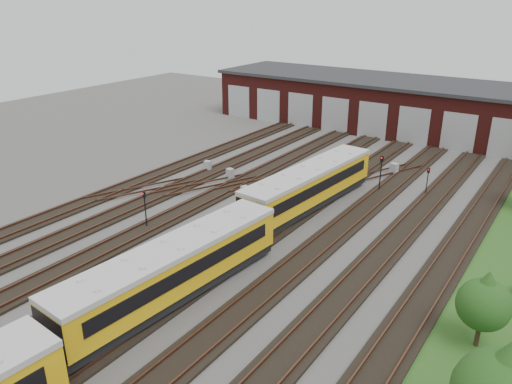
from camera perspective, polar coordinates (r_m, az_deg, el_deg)
The scene contains 14 objects.
ground at distance 34.37m, azimuth -5.89°, elevation -7.12°, with size 120.00×120.00×0.00m, color #474542.
track_network at distance 34.81m, azimuth -5.48°, elevation -6.51°, with size 30.40×70.00×0.33m.
maintenance_shed at distance 67.07m, azimuth 16.77°, elevation 9.42°, with size 51.00×12.50×6.35m.
metro_train at distance 29.04m, azimuth -9.38°, elevation -8.74°, with size 3.93×47.42×3.15m.
signal_mast_0 at distance 38.02m, azimuth -12.58°, elevation -1.44°, with size 0.26×0.25×2.95m.
signal_mast_1 at distance 38.09m, azimuth 1.41°, elevation -0.46°, with size 0.28×0.26×3.33m.
signal_mast_2 at distance 45.42m, azimuth 14.10°, elevation 2.59°, with size 0.28×0.26×3.29m.
signal_mast_3 at distance 45.60m, azimuth 19.02°, elevation 1.51°, with size 0.22×0.20×2.57m.
relay_cabinet_0 at distance 49.95m, azimuth -5.53°, elevation 2.98°, with size 0.62×0.52×1.04m, color #AEB0B3.
relay_cabinet_1 at distance 47.45m, azimuth -2.98°, elevation 2.06°, with size 0.65×0.54×1.08m, color #AEB0B3.
relay_cabinet_2 at distance 42.94m, azimuth -1.25°, elevation -0.06°, with size 0.67×0.56×1.12m, color #AEB0B3.
relay_cabinet_3 at distance 46.16m, azimuth 4.01°, elevation 1.35°, with size 0.55×0.46×0.92m, color #AEB0B3.
relay_cabinet_4 at distance 50.52m, azimuth 15.50°, elevation 2.55°, with size 0.69×0.57×1.14m, color #AEB0B3.
tree_3 at distance 27.04m, azimuth 24.69°, elevation -11.06°, with size 2.62×2.62×4.35m.
Camera 1 is at (19.79, -22.69, 16.57)m, focal length 35.00 mm.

